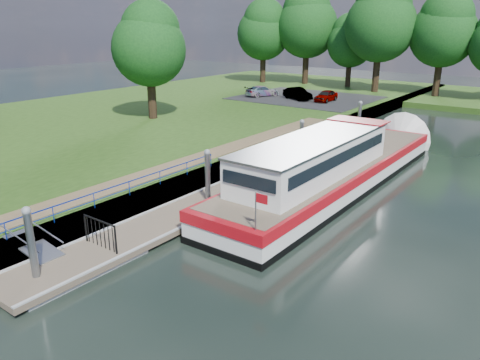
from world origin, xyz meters
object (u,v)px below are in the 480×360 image
Objects in this scene: car_c at (262,91)px; car_b at (298,94)px; barge at (338,167)px; pontoon at (260,181)px; car_a at (326,96)px.

car_b is at bearing -154.45° from car_c.
car_c is (-4.38, -0.21, -0.06)m from car_b.
car_b is (-14.66, 20.93, 0.37)m from barge.
car_a reaches higher than pontoon.
barge is 28.14m from car_c.
barge is at bearing -120.25° from car_b.
car_c is (-19.05, 20.71, 0.32)m from barge.
barge is at bearing 32.62° from pontoon.
barge reaches higher than car_c.
barge is 5.57× the size of car_b.
barge is at bearing -63.03° from car_a.
pontoon is 25.21m from car_a.
car_b reaches higher than pontoon.
car_b is at bearing -169.50° from car_a.
car_a is 0.91× the size of car_b.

